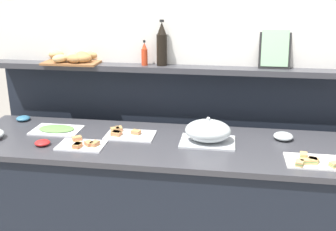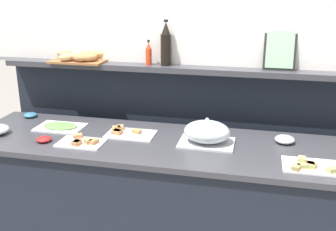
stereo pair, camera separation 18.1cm
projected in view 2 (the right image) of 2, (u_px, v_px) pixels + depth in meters
The scene contains 15 objects.
ground_plane at pixel (192, 217), 3.32m from camera, with size 12.00×12.00×0.00m, color gray.
buffet_counter at pixel (178, 207), 2.62m from camera, with size 2.75×0.71×0.90m.
back_ledge_unit at pixel (192, 144), 3.04m from camera, with size 2.82×0.22×1.29m.
sandwich_platter_side at pixel (82, 142), 2.47m from camera, with size 0.28×0.19×0.04m.
sandwich_platter_front at pixel (127, 133), 2.62m from camera, with size 0.32×0.20×0.04m.
sandwich_platter_rear at pixel (312, 166), 2.15m from camera, with size 0.33×0.20×0.04m.
cold_cuts_platter at pixel (60, 127), 2.74m from camera, with size 0.32×0.22×0.02m.
serving_cloche at pixel (207, 133), 2.45m from camera, with size 0.34×0.24×0.17m.
glass_bowl_medium at pixel (285, 140), 2.48m from camera, with size 0.12×0.12×0.05m.
condiment_bowl_teal at pixel (30, 115), 2.96m from camera, with size 0.10×0.10×0.03m, color teal.
condiment_bowl_cream at pixel (44, 139), 2.50m from camera, with size 0.09×0.09×0.03m, color red.
wine_bottle_dark at pixel (166, 45), 2.78m from camera, with size 0.08×0.08×0.32m.
hot_sauce_bottle at pixel (149, 54), 2.81m from camera, with size 0.04×0.04×0.18m.
bread_basket at pixel (81, 56), 2.95m from camera, with size 0.43×0.30×0.08m.
framed_picture at pixel (280, 49), 2.64m from camera, with size 0.21×0.08×0.28m.
Camera 2 is at (0.45, -2.25, 1.85)m, focal length 42.64 mm.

